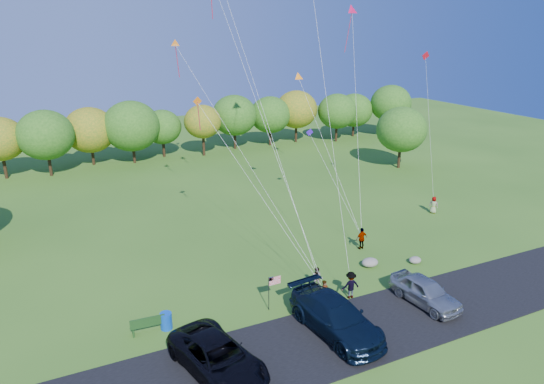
{
  "coord_description": "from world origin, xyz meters",
  "views": [
    {
      "loc": [
        -14.52,
        -23.1,
        16.28
      ],
      "look_at": [
        -0.75,
        6.0,
        5.35
      ],
      "focal_mm": 32.0,
      "sensor_mm": 36.0,
      "label": 1
    }
  ],
  "objects_px": {
    "minivan_silver": "(425,291)",
    "park_bench": "(148,324)",
    "minivan_dark": "(218,357)",
    "minivan_navy": "(336,317)",
    "trash_barrel": "(166,321)",
    "flyer_c": "(351,285)",
    "flyer_d": "(362,238)",
    "flyer_a": "(325,293)",
    "flyer_b": "(317,278)",
    "flyer_e": "(434,205)"
  },
  "relations": [
    {
      "from": "minivan_silver",
      "to": "trash_barrel",
      "type": "bearing_deg",
      "value": 158.94
    },
    {
      "from": "minivan_silver",
      "to": "flyer_a",
      "type": "distance_m",
      "value": 6.21
    },
    {
      "from": "flyer_e",
      "to": "flyer_b",
      "type": "bearing_deg",
      "value": 75.05
    },
    {
      "from": "flyer_e",
      "to": "trash_barrel",
      "type": "xyz_separation_m",
      "value": [
        -26.73,
        -7.52,
        -0.29
      ]
    },
    {
      "from": "flyer_a",
      "to": "park_bench",
      "type": "relative_size",
      "value": 0.86
    },
    {
      "from": "flyer_d",
      "to": "park_bench",
      "type": "xyz_separation_m",
      "value": [
        -17.25,
        -3.97,
        -0.31
      ]
    },
    {
      "from": "flyer_d",
      "to": "trash_barrel",
      "type": "distance_m",
      "value": 16.7
    },
    {
      "from": "minivan_navy",
      "to": "flyer_d",
      "type": "distance_m",
      "value": 11.42
    },
    {
      "from": "park_bench",
      "to": "trash_barrel",
      "type": "relative_size",
      "value": 1.92
    },
    {
      "from": "minivan_silver",
      "to": "park_bench",
      "type": "distance_m",
      "value": 16.71
    },
    {
      "from": "flyer_c",
      "to": "flyer_d",
      "type": "bearing_deg",
      "value": -122.49
    },
    {
      "from": "minivan_dark",
      "to": "flyer_c",
      "type": "relative_size",
      "value": 3.39
    },
    {
      "from": "flyer_e",
      "to": "park_bench",
      "type": "relative_size",
      "value": 0.83
    },
    {
      "from": "flyer_d",
      "to": "trash_barrel",
      "type": "relative_size",
      "value": 1.75
    },
    {
      "from": "flyer_d",
      "to": "flyer_a",
      "type": "bearing_deg",
      "value": 36.42
    },
    {
      "from": "minivan_silver",
      "to": "flyer_e",
      "type": "distance_m",
      "value": 16.55
    },
    {
      "from": "minivan_silver",
      "to": "trash_barrel",
      "type": "xyz_separation_m",
      "value": [
        -15.1,
        4.26,
        -0.38
      ]
    },
    {
      "from": "minivan_navy",
      "to": "flyer_e",
      "type": "bearing_deg",
      "value": 27.27
    },
    {
      "from": "flyer_d",
      "to": "flyer_b",
      "type": "bearing_deg",
      "value": 27.98
    },
    {
      "from": "flyer_c",
      "to": "flyer_a",
      "type": "bearing_deg",
      "value": 8.15
    },
    {
      "from": "trash_barrel",
      "to": "minivan_silver",
      "type": "bearing_deg",
      "value": -15.74
    },
    {
      "from": "minivan_silver",
      "to": "flyer_b",
      "type": "relative_size",
      "value": 3.17
    },
    {
      "from": "trash_barrel",
      "to": "flyer_e",
      "type": "bearing_deg",
      "value": 15.71
    },
    {
      "from": "flyer_a",
      "to": "minivan_silver",
      "type": "bearing_deg",
      "value": -42.55
    },
    {
      "from": "minivan_navy",
      "to": "flyer_a",
      "type": "bearing_deg",
      "value": 64.83
    },
    {
      "from": "flyer_e",
      "to": "trash_barrel",
      "type": "height_order",
      "value": "flyer_e"
    },
    {
      "from": "minivan_dark",
      "to": "minivan_silver",
      "type": "xyz_separation_m",
      "value": [
        13.68,
        0.52,
        -0.03
      ]
    },
    {
      "from": "flyer_b",
      "to": "flyer_a",
      "type": "bearing_deg",
      "value": -69.57
    },
    {
      "from": "minivan_navy",
      "to": "flyer_a",
      "type": "height_order",
      "value": "minivan_navy"
    },
    {
      "from": "minivan_navy",
      "to": "trash_barrel",
      "type": "relative_size",
      "value": 6.57
    },
    {
      "from": "flyer_a",
      "to": "flyer_b",
      "type": "bearing_deg",
      "value": 55.0
    },
    {
      "from": "minivan_silver",
      "to": "flyer_e",
      "type": "bearing_deg",
      "value": 40.06
    },
    {
      "from": "flyer_d",
      "to": "park_bench",
      "type": "distance_m",
      "value": 17.71
    },
    {
      "from": "flyer_b",
      "to": "flyer_e",
      "type": "distance_m",
      "value": 18.24
    },
    {
      "from": "flyer_c",
      "to": "flyer_d",
      "type": "height_order",
      "value": "flyer_c"
    },
    {
      "from": "minivan_navy",
      "to": "flyer_a",
      "type": "relative_size",
      "value": 3.98
    },
    {
      "from": "flyer_d",
      "to": "flyer_e",
      "type": "height_order",
      "value": "flyer_d"
    },
    {
      "from": "minivan_dark",
      "to": "minivan_navy",
      "type": "height_order",
      "value": "minivan_navy"
    },
    {
      "from": "park_bench",
      "to": "trash_barrel",
      "type": "height_order",
      "value": "park_bench"
    },
    {
      "from": "trash_barrel",
      "to": "park_bench",
      "type": "bearing_deg",
      "value": 179.41
    },
    {
      "from": "minivan_navy",
      "to": "flyer_b",
      "type": "xyz_separation_m",
      "value": [
        1.53,
        4.62,
        -0.25
      ]
    },
    {
      "from": "minivan_dark",
      "to": "minivan_navy",
      "type": "distance_m",
      "value": 7.08
    },
    {
      "from": "flyer_a",
      "to": "park_bench",
      "type": "height_order",
      "value": "flyer_a"
    },
    {
      "from": "park_bench",
      "to": "minivan_navy",
      "type": "bearing_deg",
      "value": -21.48
    },
    {
      "from": "flyer_b",
      "to": "flyer_d",
      "type": "distance_m",
      "value": 7.26
    },
    {
      "from": "park_bench",
      "to": "flyer_b",
      "type": "bearing_deg",
      "value": 4.42
    },
    {
      "from": "trash_barrel",
      "to": "flyer_c",
      "type": "bearing_deg",
      "value": -8.42
    },
    {
      "from": "minivan_navy",
      "to": "flyer_d",
      "type": "height_order",
      "value": "minivan_navy"
    },
    {
      "from": "minivan_silver",
      "to": "flyer_d",
      "type": "bearing_deg",
      "value": 77.04
    },
    {
      "from": "flyer_c",
      "to": "trash_barrel",
      "type": "xyz_separation_m",
      "value": [
        -11.35,
        1.68,
        -0.4
      ]
    }
  ]
}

